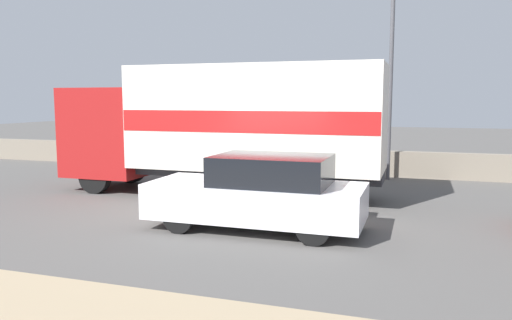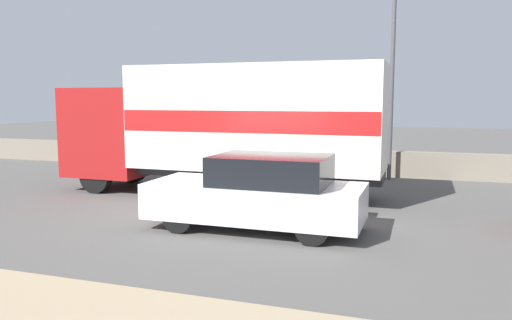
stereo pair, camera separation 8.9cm
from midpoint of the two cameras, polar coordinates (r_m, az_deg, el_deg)
The scene contains 5 objects.
ground_plane at distance 11.14m, azimuth 0.57°, elevation -6.92°, with size 80.00×80.00×0.00m, color #514F4C.
stone_wall_backdrop at distance 18.20m, azimuth 7.87°, elevation -0.13°, with size 60.00×0.35×0.89m.
street_lamp at distance 17.21m, azimuth 15.55°, elevation 12.87°, with size 0.56×0.28×7.91m.
box_truck at distance 13.87m, azimuth -3.18°, elevation 4.19°, with size 9.10×2.38×3.57m.
car_hatchback at distance 10.23m, azimuth 0.63°, elevation -3.78°, with size 4.41×1.78×1.55m.
Camera 2 is at (3.39, -10.27, 2.67)m, focal length 35.00 mm.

